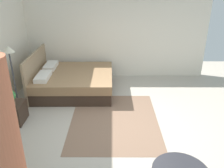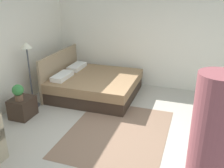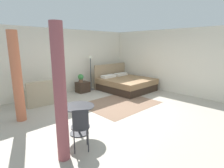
% 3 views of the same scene
% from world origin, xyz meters
% --- Properties ---
extents(ground_plane, '(9.11, 8.74, 0.02)m').
position_xyz_m(ground_plane, '(0.00, 0.00, -0.01)').
color(ground_plane, '#B2A899').
extents(wall_right, '(0.12, 5.74, 2.71)m').
position_xyz_m(wall_right, '(3.06, 0.00, 1.36)').
color(wall_right, silver).
rests_on(wall_right, ground).
extents(area_rug, '(2.48, 1.97, 0.01)m').
position_xyz_m(area_rug, '(0.21, 0.07, 0.00)').
color(area_rug, '#7F604C').
rests_on(area_rug, ground).
extents(bed, '(2.03, 2.18, 1.14)m').
position_xyz_m(bed, '(1.81, 1.27, 0.30)').
color(bed, '#38281E').
rests_on(bed, ground).
extents(nightstand, '(0.53, 0.44, 0.46)m').
position_xyz_m(nightstand, '(0.15, 2.31, 0.23)').
color(nightstand, '#38281E').
rests_on(nightstand, ground).
extents(potted_plant, '(0.25, 0.25, 0.37)m').
position_xyz_m(potted_plant, '(0.05, 2.29, 0.66)').
color(potted_plant, brown).
rests_on(potted_plant, nightstand).
extents(floor_lamp, '(0.32, 0.32, 1.60)m').
position_xyz_m(floor_lamp, '(0.71, 2.43, 1.20)').
color(floor_lamp, '#3F3F44').
rests_on(floor_lamp, ground).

